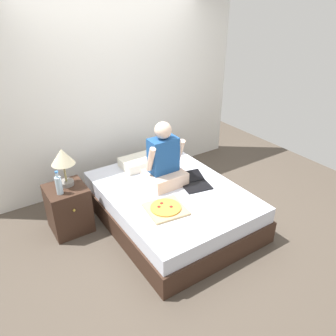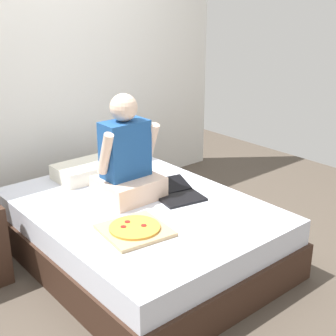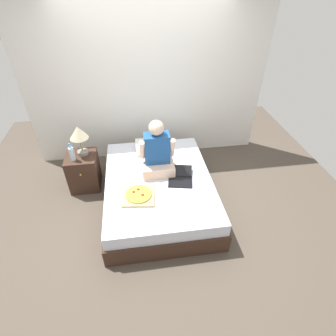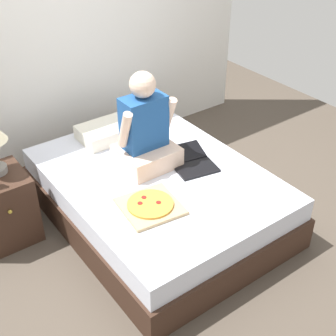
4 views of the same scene
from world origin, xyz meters
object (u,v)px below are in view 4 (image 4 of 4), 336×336
at_px(bed, 157,196).
at_px(nightstand_left, 2,208).
at_px(pizza_box, 150,206).
at_px(person_seated, 145,132).
at_px(laptop, 193,163).

relative_size(bed, nightstand_left, 3.49).
xyz_separation_m(nightstand_left, pizza_box, (0.80, -0.85, 0.18)).
height_order(person_seated, pizza_box, person_seated).
height_order(nightstand_left, pizza_box, nightstand_left).
relative_size(person_seated, pizza_box, 1.75).
bearing_deg(laptop, nightstand_left, 156.65).
distance_m(person_seated, pizza_box, 0.63).
bearing_deg(laptop, pizza_box, -156.87).
relative_size(bed, person_seated, 2.53).
relative_size(nightstand_left, laptop, 1.21).
xyz_separation_m(person_seated, laptop, (0.28, -0.24, -0.27)).
relative_size(nightstand_left, pizza_box, 1.27).
bearing_deg(bed, laptop, -15.06).
distance_m(bed, pizza_box, 0.50).
height_order(laptop, pizza_box, laptop).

